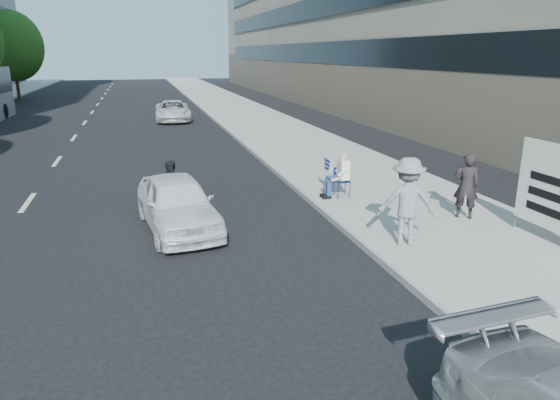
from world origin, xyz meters
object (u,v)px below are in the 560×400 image
object	(u,v)px
pedestrian_woman	(466,186)
white_sedan_near	(177,203)
motorcycle	(173,189)
jogger	(407,201)
seated_protester	(338,173)
white_sedan_far	(173,111)

from	to	relation	value
pedestrian_woman	white_sedan_near	world-z (taller)	pedestrian_woman
pedestrian_woman	motorcycle	size ratio (longest dim) A/B	0.82
jogger	white_sedan_near	size ratio (longest dim) A/B	0.49
jogger	white_sedan_near	world-z (taller)	jogger
jogger	motorcycle	world-z (taller)	jogger
jogger	white_sedan_near	distance (m)	5.47
jogger	pedestrian_woman	distance (m)	2.66
seated_protester	motorcycle	size ratio (longest dim) A/B	0.64
seated_protester	white_sedan_near	xyz separation A→B (m)	(-4.71, -1.17, -0.20)
seated_protester	jogger	distance (m)	3.90
motorcycle	jogger	bearing A→B (deg)	-35.98
jogger	motorcycle	distance (m)	6.36
white_sedan_far	pedestrian_woman	bearing A→B (deg)	-73.32
seated_protester	white_sedan_near	distance (m)	4.85
pedestrian_woman	motorcycle	bearing A→B (deg)	12.80
pedestrian_woman	motorcycle	distance (m)	7.71
seated_protester	jogger	xyz separation A→B (m)	(0.01, -3.89, 0.25)
motorcycle	white_sedan_far	bearing A→B (deg)	92.00
pedestrian_woman	white_sedan_near	bearing A→B (deg)	23.89
jogger	pedestrian_woman	size ratio (longest dim) A/B	1.16
jogger	pedestrian_woman	world-z (taller)	jogger
seated_protester	jogger	bearing A→B (deg)	-89.84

